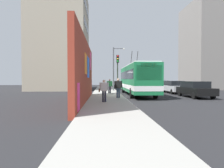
# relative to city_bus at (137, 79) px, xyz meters

# --- Properties ---
(ground_plane) EXTENTS (80.00, 80.00, 0.00)m
(ground_plane) POSITION_rel_city_bus_xyz_m (-1.99, 1.80, -1.85)
(ground_plane) COLOR #232326
(sidewalk_slab) EXTENTS (48.00, 3.20, 0.15)m
(sidewalk_slab) POSITION_rel_city_bus_xyz_m (-1.99, 3.40, -1.77)
(sidewalk_slab) COLOR #9E9B93
(sidewalk_slab) RESTS_ON ground_plane
(graffiti_wall) EXTENTS (12.60, 0.32, 4.68)m
(graffiti_wall) POSITION_rel_city_bus_xyz_m (-6.69, 5.15, 0.49)
(graffiti_wall) COLOR maroon
(graffiti_wall) RESTS_ON ground_plane
(building_far_left) EXTENTS (10.57, 8.83, 16.64)m
(building_far_left) POSITION_rel_city_bus_xyz_m (11.78, 11.00, 6.47)
(building_far_left) COLOR #9E937F
(building_far_left) RESTS_ON ground_plane
(building_far_right) EXTENTS (9.19, 6.59, 15.54)m
(building_far_right) POSITION_rel_city_bus_xyz_m (13.05, -15.20, 5.92)
(building_far_right) COLOR gray
(building_far_right) RESTS_ON ground_plane
(city_bus) EXTENTS (11.55, 2.49, 5.11)m
(city_bus) POSITION_rel_city_bus_xyz_m (0.00, 0.00, 0.00)
(city_bus) COLOR #19723F
(city_bus) RESTS_ON ground_plane
(parked_car_black) EXTENTS (4.76, 1.93, 1.58)m
(parked_car_black) POSITION_rel_city_bus_xyz_m (-3.08, -5.20, -1.01)
(parked_car_black) COLOR black
(parked_car_black) RESTS_ON ground_plane
(parked_car_silver) EXTENTS (4.79, 1.84, 1.58)m
(parked_car_silver) POSITION_rel_city_bus_xyz_m (2.38, -5.20, -1.01)
(parked_car_silver) COLOR #B7B7BC
(parked_car_silver) RESTS_ON ground_plane
(parked_car_champagne) EXTENTS (4.82, 1.90, 1.58)m
(parked_car_champagne) POSITION_rel_city_bus_xyz_m (7.72, -5.20, -1.01)
(parked_car_champagne) COLOR #C6B793
(parked_car_champagne) RESTS_ON ground_plane
(pedestrian_near_wall) EXTENTS (0.22, 0.73, 1.61)m
(pedestrian_near_wall) POSITION_rel_city_bus_xyz_m (-7.59, 3.71, -0.77)
(pedestrian_near_wall) COLOR #1E1E2D
(pedestrian_near_wall) RESTS_ON sidewalk_slab
(pedestrian_midblock) EXTENTS (0.22, 0.74, 1.64)m
(pedestrian_midblock) POSITION_rel_city_bus_xyz_m (0.80, 3.02, -0.74)
(pedestrian_midblock) COLOR #1E1E2D
(pedestrian_midblock) RESTS_ON sidewalk_slab
(pedestrian_at_curb) EXTENTS (0.23, 0.68, 1.71)m
(pedestrian_at_curb) POSITION_rel_city_bus_xyz_m (-4.54, 2.44, -0.69)
(pedestrian_at_curb) COLOR #2D3F59
(pedestrian_at_curb) RESTS_ON sidewalk_slab
(traffic_light) EXTENTS (0.49, 0.28, 4.34)m
(traffic_light) POSITION_rel_city_bus_xyz_m (-0.10, 2.15, 1.21)
(traffic_light) COLOR #2D382D
(traffic_light) RESTS_ON sidewalk_slab
(street_lamp) EXTENTS (0.44, 1.78, 6.27)m
(street_lamp) POSITION_rel_city_bus_xyz_m (6.46, 2.04, 1.92)
(street_lamp) COLOR #4C4C51
(street_lamp) RESTS_ON sidewalk_slab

